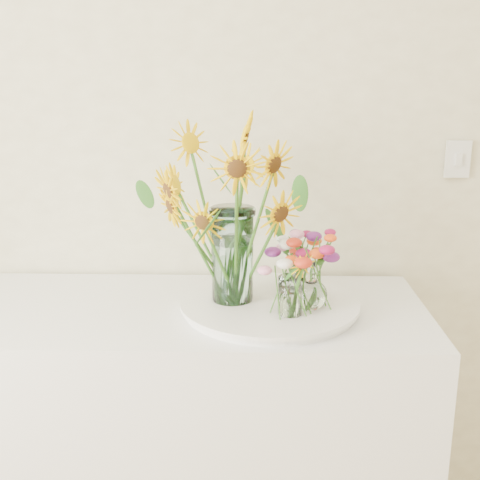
{
  "coord_description": "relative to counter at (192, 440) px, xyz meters",
  "views": [
    {
      "loc": [
        -0.18,
        0.27,
        1.56
      ],
      "look_at": [
        -0.22,
        1.92,
        1.11
      ],
      "focal_mm": 45.0,
      "sensor_mm": 36.0,
      "label": 1
    }
  ],
  "objects": [
    {
      "name": "counter",
      "position": [
        0.0,
        0.0,
        0.0
      ],
      "size": [
        1.4,
        0.6,
        0.9
      ],
      "primitive_type": "cube",
      "color": "white",
      "rests_on": "ground_plane"
    },
    {
      "name": "tray",
      "position": [
        0.24,
        -0.02,
        0.46
      ],
      "size": [
        0.49,
        0.49,
        0.02
      ],
      "primitive_type": "cylinder",
      "color": "white",
      "rests_on": "counter"
    },
    {
      "name": "mason_jar",
      "position": [
        0.13,
        -0.01,
        0.61
      ],
      "size": [
        0.15,
        0.15,
        0.28
      ],
      "primitive_type": "cylinder",
      "rotation": [
        0.0,
        0.0,
        -0.31
      ],
      "color": "#B3E2E6",
      "rests_on": "tray"
    },
    {
      "name": "sunflower_bouquet",
      "position": [
        0.13,
        -0.01,
        0.74
      ],
      "size": [
        0.95,
        0.95,
        0.53
      ],
      "primitive_type": null,
      "rotation": [
        0.0,
        0.0,
        -0.31
      ],
      "color": "#F9C205",
      "rests_on": "tray"
    },
    {
      "name": "small_vase_a",
      "position": [
        0.29,
        -0.12,
        0.53
      ],
      "size": [
        0.08,
        0.08,
        0.11
      ],
      "primitive_type": "cylinder",
      "rotation": [
        0.0,
        0.0,
        -0.3
      ],
      "color": "white",
      "rests_on": "tray"
    },
    {
      "name": "wildflower_posy_a",
      "position": [
        0.29,
        -0.12,
        0.58
      ],
      "size": [
        0.21,
        0.21,
        0.2
      ],
      "primitive_type": null,
      "color": "#F95115",
      "rests_on": "tray"
    },
    {
      "name": "small_vase_b",
      "position": [
        0.35,
        -0.06,
        0.54
      ],
      "size": [
        0.11,
        0.11,
        0.14
      ],
      "primitive_type": null,
      "rotation": [
        0.0,
        0.0,
        0.2
      ],
      "color": "white",
      "rests_on": "tray"
    },
    {
      "name": "wildflower_posy_b",
      "position": [
        0.35,
        -0.06,
        0.59
      ],
      "size": [
        0.23,
        0.23,
        0.23
      ],
      "primitive_type": null,
      "color": "#F95115",
      "rests_on": "tray"
    },
    {
      "name": "small_vase_c",
      "position": [
        0.33,
        0.09,
        0.53
      ],
      "size": [
        0.07,
        0.07,
        0.1
      ],
      "primitive_type": "cylinder",
      "rotation": [
        0.0,
        0.0,
        -0.29
      ],
      "color": "white",
      "rests_on": "tray"
    },
    {
      "name": "wildflower_posy_c",
      "position": [
        0.33,
        0.09,
        0.57
      ],
      "size": [
        0.19,
        0.19,
        0.19
      ],
      "primitive_type": null,
      "color": "#F95115",
      "rests_on": "tray"
    }
  ]
}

